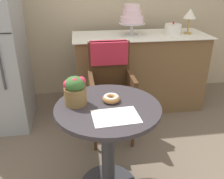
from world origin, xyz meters
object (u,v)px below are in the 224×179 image
Objects in this scene: flower_vase at (75,90)px; tiered_cake_stand at (132,17)px; wicker_chair at (110,76)px; round_layer_cake at (173,29)px; donut_front at (111,98)px; table_lamp at (190,15)px; cafe_table at (108,132)px.

tiered_cake_stand reaches higher than flower_vase.
wicker_chair is 4.76× the size of flower_vase.
flower_vase is 1.69m from round_layer_cake.
donut_front is at bearing -108.26° from tiered_cake_stand.
round_layer_cake is (0.49, -0.00, -0.15)m from tiered_cake_stand.
tiered_cake_stand is at bearing 62.32° from flower_vase.
flower_vase is at bearing -118.42° from wicker_chair.
tiered_cake_stand is (0.41, 1.24, 0.36)m from donut_front.
round_layer_cake is (0.90, 1.24, 0.21)m from donut_front.
tiered_cake_stand is 1.18× the size of table_lamp.
tiered_cake_stand is (0.44, 1.30, 0.60)m from cafe_table.
wicker_chair is 4.97× the size of round_layer_cake.
wicker_chair is 0.80m from tiered_cake_stand.
round_layer_cake is at bearing 32.19° from wicker_chair.
wicker_chair is 3.35× the size of table_lamp.
flower_vase is 1.04× the size of round_layer_cake.
flower_vase is (-0.24, -0.00, 0.08)m from donut_front.
round_layer_cake reaches higher than wicker_chair.
wicker_chair is at bearing -145.27° from round_layer_cake.
cafe_table is 1.50m from tiered_cake_stand.
cafe_table is 0.76m from wicker_chair.
wicker_chair is at bearing -151.40° from table_lamp.
table_lamp reaches higher than cafe_table.
wicker_chair is at bearing -119.77° from tiered_cake_stand.
cafe_table is 2.15× the size of tiered_cake_stand.
cafe_table is 3.75× the size of round_layer_cake.
flower_vase is at bearing -137.25° from table_lamp.
donut_front is (0.03, 0.06, 0.24)m from cafe_table.
donut_front is 0.26m from flower_vase.
table_lamp is (1.07, 1.21, 0.37)m from donut_front.
round_layer_cake is (0.81, 0.56, 0.32)m from wicker_chair.
cafe_table is 0.38m from flower_vase.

